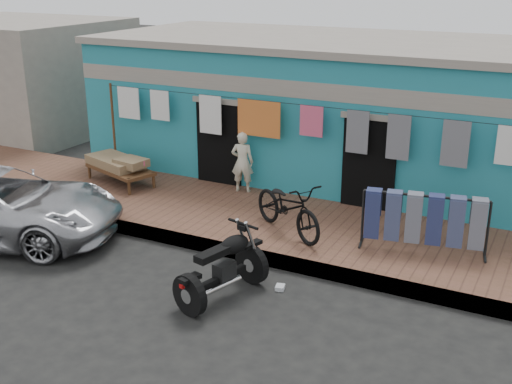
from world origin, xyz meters
name	(u,v)px	position (x,y,z in m)	size (l,w,h in m)	color
ground	(199,298)	(0.00, 0.00, 0.00)	(80.00, 80.00, 0.00)	black
sidewalk	(279,226)	(0.00, 3.00, 0.12)	(28.00, 3.00, 0.25)	brown
curb	(245,254)	(0.00, 1.55, 0.12)	(28.00, 0.10, 0.25)	gray
building	(350,110)	(0.00, 6.99, 1.69)	(12.20, 5.20, 3.36)	teal
neighbor_left	(17,75)	(-11.00, 7.00, 1.70)	(6.00, 5.00, 3.40)	#9E9384
clothesline	(295,127)	(-0.25, 4.25, 1.82)	(10.06, 0.06, 2.10)	brown
seated_person	(242,162)	(-1.45, 4.19, 0.92)	(0.48, 0.32, 1.34)	beige
bicycle	(288,201)	(0.40, 2.51, 0.88)	(0.69, 1.94, 1.26)	black
motorcycle	(222,265)	(0.33, 0.19, 0.57)	(1.03, 1.85, 1.13)	black
charpoy	(120,170)	(-4.20, 3.42, 0.56)	(2.01, 1.39, 0.62)	brown
jeans_rack	(424,221)	(2.81, 2.89, 0.78)	(2.26, 0.85, 1.07)	black
litter_a	(205,259)	(-0.60, 1.20, 0.04)	(0.17, 0.14, 0.08)	silver
litter_b	(238,272)	(0.17, 1.00, 0.04)	(0.16, 0.12, 0.08)	silver
litter_c	(280,287)	(1.03, 0.85, 0.03)	(0.17, 0.14, 0.07)	silver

